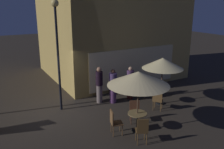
# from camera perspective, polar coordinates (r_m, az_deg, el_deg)

# --- Properties ---
(ground_plane) EXTENTS (60.00, 60.00, 0.00)m
(ground_plane) POSITION_cam_1_polar(r_m,az_deg,el_deg) (11.20, -12.28, -8.61)
(ground_plane) COLOR #312A22
(street_lamp_near_corner) EXTENTS (0.32, 0.32, 4.83)m
(street_lamp_near_corner) POSITION_cam_1_polar(r_m,az_deg,el_deg) (10.52, -12.83, 8.47)
(street_lamp_near_corner) COLOR black
(street_lamp_near_corner) RESTS_ON ground
(cafe_table_0) EXTENTS (0.72, 0.72, 0.76)m
(cafe_table_0) POSITION_cam_1_polar(r_m,az_deg,el_deg) (9.22, 5.94, -10.21)
(cafe_table_0) COLOR black
(cafe_table_0) RESTS_ON ground
(cafe_table_1) EXTENTS (0.75, 0.75, 0.76)m
(cafe_table_1) POSITION_cam_1_polar(r_m,az_deg,el_deg) (11.84, 11.44, -4.22)
(cafe_table_1) COLOR black
(cafe_table_1) RESTS_ON ground
(patio_umbrella_0) EXTENTS (2.24, 2.24, 2.36)m
(patio_umbrella_0) POSITION_cam_1_polar(r_m,az_deg,el_deg) (8.64, 6.25, -0.95)
(patio_umbrella_0) COLOR black
(patio_umbrella_0) RESTS_ON ground
(patio_umbrella_1) EXTENTS (1.92, 1.92, 2.26)m
(patio_umbrella_1) POSITION_cam_1_polar(r_m,az_deg,el_deg) (11.42, 11.85, 2.59)
(patio_umbrella_1) COLOR black
(patio_umbrella_1) RESTS_ON ground
(cafe_chair_0) EXTENTS (0.52, 0.52, 0.95)m
(cafe_chair_0) POSITION_cam_1_polar(r_m,az_deg,el_deg) (8.99, 0.51, -10.79)
(cafe_chair_0) COLOR brown
(cafe_chair_0) RESTS_ON ground
(cafe_chair_1) EXTENTS (0.52, 0.52, 0.98)m
(cafe_chair_1) POSITION_cam_1_polar(r_m,az_deg,el_deg) (8.46, 7.10, -12.60)
(cafe_chair_1) COLOR brown
(cafe_chair_1) RESTS_ON ground
(cafe_chair_2) EXTENTS (0.55, 0.55, 0.88)m
(cafe_chair_2) POSITION_cam_1_polar(r_m,az_deg,el_deg) (9.94, 5.36, -8.16)
(cafe_chair_2) COLOR brown
(cafe_chair_2) RESTS_ON ground
(cafe_chair_3) EXTENTS (0.60, 0.60, 0.90)m
(cafe_chair_3) POSITION_cam_1_polar(r_m,az_deg,el_deg) (11.09, 10.69, -5.72)
(cafe_chair_3) COLOR brown
(cafe_chair_3) RESTS_ON ground
(patron_standing_0) EXTENTS (0.33, 0.33, 1.78)m
(patron_standing_0) POSITION_cam_1_polar(r_m,az_deg,el_deg) (11.65, -3.00, -2.43)
(patron_standing_0) COLOR slate
(patron_standing_0) RESTS_ON ground
(patron_standing_1) EXTENTS (0.35, 0.35, 1.67)m
(patron_standing_1) POSITION_cam_1_polar(r_m,az_deg,el_deg) (12.16, 4.31, -1.97)
(patron_standing_1) COLOR #471A15
(patron_standing_1) RESTS_ON ground
(patron_standing_2) EXTENTS (0.38, 0.38, 1.68)m
(patron_standing_2) POSITION_cam_1_polar(r_m,az_deg,el_deg) (11.64, 0.24, -2.77)
(patron_standing_2) COLOR #5F3666
(patron_standing_2) RESTS_ON ground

